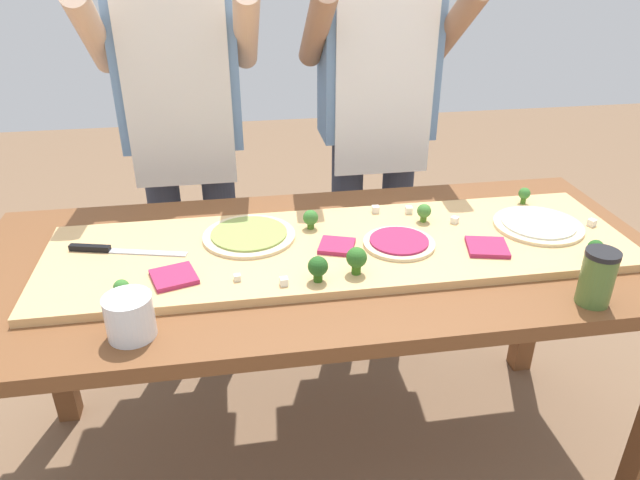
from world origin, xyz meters
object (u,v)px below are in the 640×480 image
(chefs_knife, at_px, (111,250))
(broccoli_floret_front_right, at_px, (424,211))
(broccoli_floret_back_right, at_px, (122,288))
(broccoli_floret_center_right, at_px, (311,218))
(flour_cup, at_px, (130,319))
(pizza_slice_near_left, at_px, (487,247))
(cheese_crumble_a, at_px, (284,281))
(pizza_slice_far_left, at_px, (174,277))
(pizza_whole_beet_magenta, at_px, (399,243))
(cheese_crumble_d, at_px, (592,223))
(cheese_crumble_e, at_px, (409,210))
(cheese_crumble_f, at_px, (455,220))
(cheese_crumble_b, at_px, (376,209))
(pizza_whole_pesto_green, at_px, (249,235))
(prep_table, at_px, (322,283))
(cook_right, at_px, (377,109))
(cook_left, at_px, (183,117))
(broccoli_floret_front_mid, at_px, (318,267))
(broccoli_floret_center_left, at_px, (357,259))
(broccoli_floret_back_left, at_px, (596,248))
(cheese_crumble_c, at_px, (237,278))
(sauce_jar, at_px, (597,277))
(pizza_slice_center, at_px, (337,246))
(broccoli_floret_back_mid, at_px, (524,194))

(chefs_knife, bearing_deg, broccoli_floret_front_right, 2.93)
(chefs_knife, distance_m, broccoli_floret_back_right, 0.25)
(broccoli_floret_center_right, relative_size, flour_cup, 0.54)
(pizza_slice_near_left, bearing_deg, cheese_crumble_a, -170.60)
(pizza_slice_far_left, bearing_deg, pizza_whole_beet_magenta, 7.86)
(pizza_whole_beet_magenta, height_order, cheese_crumble_d, cheese_crumble_d)
(pizza_slice_near_left, distance_m, cheese_crumble_e, 0.29)
(cheese_crumble_f, bearing_deg, pizza_whole_beet_magenta, -151.94)
(broccoli_floret_center_right, bearing_deg, cheese_crumble_b, 19.81)
(cheese_crumble_e, bearing_deg, cheese_crumble_d, -18.71)
(pizza_whole_pesto_green, distance_m, cheese_crumble_e, 0.49)
(prep_table, bearing_deg, cook_right, 64.84)
(pizza_slice_far_left, relative_size, cook_left, 0.06)
(cheese_crumble_b, distance_m, cook_right, 0.52)
(broccoli_floret_front_mid, xyz_separation_m, cheese_crumble_f, (0.44, 0.25, -0.03))
(broccoli_floret_center_left, relative_size, broccoli_floret_back_left, 1.32)
(broccoli_floret_front_right, height_order, cheese_crumble_c, broccoli_floret_front_right)
(pizza_whole_beet_magenta, xyz_separation_m, cheese_crumble_f, (0.20, 0.10, 0.00))
(pizza_whole_beet_magenta, distance_m, broccoli_floret_back_left, 0.50)
(pizza_whole_pesto_green, xyz_separation_m, sauce_jar, (0.78, -0.41, 0.04))
(broccoli_floret_back_right, bearing_deg, pizza_whole_pesto_green, 40.94)
(broccoli_floret_center_left, height_order, cheese_crumble_f, broccoli_floret_center_left)
(cook_left, bearing_deg, cheese_crumble_f, -36.58)
(cheese_crumble_c, bearing_deg, broccoli_floret_center_left, -2.69)
(broccoli_floret_center_left, height_order, broccoli_floret_back_left, broccoli_floret_center_left)
(cheese_crumble_f, bearing_deg, pizza_slice_center, -165.54)
(pizza_slice_far_left, relative_size, broccoli_floret_back_left, 1.89)
(broccoli_floret_back_mid, bearing_deg, cheese_crumble_c, -160.52)
(pizza_slice_center, bearing_deg, broccoli_floret_front_mid, -115.73)
(cheese_crumble_e, bearing_deg, cheese_crumble_a, -140.23)
(chefs_knife, distance_m, pizza_slice_far_left, 0.24)
(broccoli_floret_back_right, bearing_deg, sauce_jar, -8.03)
(broccoli_floret_center_right, relative_size, cheese_crumble_e, 2.81)
(cheese_crumble_b, height_order, cheese_crumble_e, same)
(pizza_whole_beet_magenta, distance_m, cheese_crumble_f, 0.22)
(broccoli_floret_front_mid, bearing_deg, cheese_crumble_b, 57.08)
(broccoli_floret_back_left, relative_size, cheese_crumble_e, 2.72)
(broccoli_floret_center_right, bearing_deg, pizza_whole_pesto_green, -170.78)
(pizza_slice_near_left, distance_m, cook_right, 0.78)
(pizza_slice_far_left, bearing_deg, broccoli_floret_back_mid, 15.19)
(broccoli_floret_front_mid, relative_size, cheese_crumble_e, 3.31)
(prep_table, xyz_separation_m, pizza_whole_beet_magenta, (0.21, -0.03, 0.13))
(broccoli_floret_center_left, bearing_deg, cook_left, 118.37)
(broccoli_floret_back_left, relative_size, broccoli_floret_back_right, 1.07)
(cheese_crumble_a, relative_size, cheese_crumble_b, 0.93)
(chefs_knife, xyz_separation_m, pizza_slice_near_left, (0.99, -0.14, 0.00))
(cheese_crumble_c, bearing_deg, flour_cup, -146.61)
(broccoli_floret_back_mid, relative_size, sauce_jar, 0.38)
(cheese_crumble_a, relative_size, sauce_jar, 0.14)
(pizza_slice_far_left, relative_size, broccoli_floret_front_mid, 1.55)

